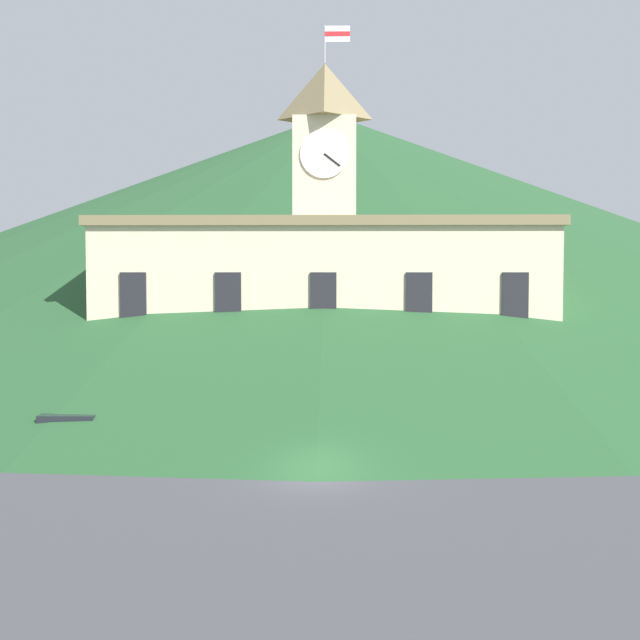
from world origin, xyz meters
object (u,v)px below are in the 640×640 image
(street_lamp_right, at_px, (325,356))
(pedestrian, at_px, (459,412))
(car_black_suv, at_px, (71,433))
(car_silver_hatch, at_px, (370,433))
(street_lamp_center, at_px, (502,354))
(car_yellow_coupe, at_px, (493,433))
(street_lamp_far_right, at_px, (160,354))
(car_white_taxi, at_px, (258,421))

(street_lamp_right, bearing_deg, pedestrian, -23.46)
(car_black_suv, relative_size, car_silver_hatch, 1.25)
(street_lamp_center, relative_size, car_yellow_coupe, 1.24)
(street_lamp_center, distance_m, car_yellow_coupe, 8.07)
(street_lamp_right, relative_size, car_yellow_coupe, 1.19)
(street_lamp_far_right, xyz_separation_m, street_lamp_center, (19.61, 0.00, 0.02))
(street_lamp_right, bearing_deg, car_yellow_coupe, -40.60)
(street_lamp_right, xyz_separation_m, pedestrian, (7.26, -3.15, -2.71))
(street_lamp_center, bearing_deg, pedestrian, -131.90)
(car_white_taxi, height_order, car_silver_hatch, same)
(car_black_suv, distance_m, pedestrian, 20.14)
(car_white_taxi, bearing_deg, street_lamp_far_right, 140.45)
(street_lamp_far_right, relative_size, car_silver_hatch, 1.34)
(car_white_taxi, xyz_separation_m, pedestrian, (10.74, 1.21, 0.31))
(street_lamp_right, height_order, car_yellow_coupe, street_lamp_right)
(pedestrian, bearing_deg, car_silver_hatch, -176.65)
(car_white_taxi, bearing_deg, pedestrian, 2.74)
(car_yellow_coupe, height_order, car_silver_hatch, car_silver_hatch)
(street_lamp_center, xyz_separation_m, car_yellow_coupe, (-1.68, -7.21, -3.21))
(car_silver_hatch, bearing_deg, car_yellow_coupe, -173.90)
(street_lamp_far_right, height_order, car_yellow_coupe, street_lamp_far_right)
(car_white_taxi, relative_size, pedestrian, 2.50)
(car_yellow_coupe, distance_m, pedestrian, 4.24)
(street_lamp_right, xyz_separation_m, car_yellow_coupe, (8.41, -7.21, -3.09))
(street_lamp_center, xyz_separation_m, car_black_suv, (-22.16, -8.80, -3.00))
(street_lamp_center, height_order, pedestrian, street_lamp_center)
(street_lamp_far_right, distance_m, car_black_suv, 9.64)
(car_white_taxi, xyz_separation_m, car_black_suv, (-8.60, -4.44, 0.14))
(street_lamp_center, relative_size, car_white_taxi, 1.15)
(street_lamp_right, relative_size, car_silver_hatch, 1.30)
(street_lamp_center, height_order, car_silver_hatch, street_lamp_center)
(street_lamp_far_right, relative_size, car_black_suv, 1.07)
(car_black_suv, bearing_deg, car_silver_hatch, -175.51)
(car_yellow_coupe, bearing_deg, street_lamp_far_right, -18.74)
(street_lamp_center, xyz_separation_m, car_silver_hatch, (-7.78, -7.77, -3.14))
(car_white_taxi, height_order, pedestrian, pedestrian)
(street_lamp_far_right, xyz_separation_m, car_black_suv, (-2.55, -8.80, -2.98))
(street_lamp_right, bearing_deg, car_white_taxi, -128.53)
(car_black_suv, height_order, pedestrian, pedestrian)
(car_black_suv, height_order, car_silver_hatch, car_black_suv)
(car_black_suv, relative_size, car_yellow_coupe, 1.14)
(street_lamp_far_right, bearing_deg, street_lamp_right, 0.00)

